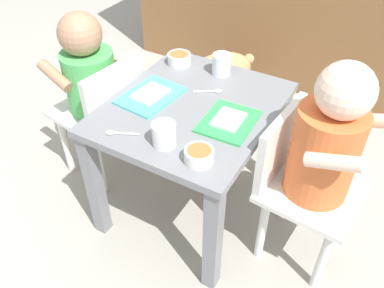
{
  "coord_description": "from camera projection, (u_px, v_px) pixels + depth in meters",
  "views": [
    {
      "loc": [
        0.51,
        -0.9,
        1.17
      ],
      "look_at": [
        0.0,
        0.0,
        0.3
      ],
      "focal_mm": 37.49,
      "sensor_mm": 36.0,
      "label": 1
    }
  ],
  "objects": [
    {
      "name": "water_cup_right",
      "position": [
        221.0,
        66.0,
        1.38
      ],
      "size": [
        0.07,
        0.07,
        0.07
      ],
      "color": "white",
      "rests_on": "dining_table"
    },
    {
      "name": "ground_plane",
      "position": [
        192.0,
        203.0,
        1.55
      ],
      "size": [
        7.0,
        7.0,
        0.0
      ],
      "primitive_type": "plane",
      "color": "#9E998E"
    },
    {
      "name": "water_cup_left",
      "position": [
        164.0,
        136.0,
        1.09
      ],
      "size": [
        0.07,
        0.07,
        0.07
      ],
      "color": "white",
      "rests_on": "dining_table"
    },
    {
      "name": "seated_child_left",
      "position": [
        91.0,
        80.0,
        1.43
      ],
      "size": [
        0.32,
        0.32,
        0.67
      ],
      "color": "silver",
      "rests_on": "ground"
    },
    {
      "name": "cereal_bowl_left_side",
      "position": [
        179.0,
        59.0,
        1.44
      ],
      "size": [
        0.08,
        0.08,
        0.04
      ],
      "color": "white",
      "rests_on": "dining_table"
    },
    {
      "name": "seated_child_right",
      "position": [
        322.0,
        149.0,
        1.1
      ],
      "size": [
        0.3,
        0.3,
        0.72
      ],
      "color": "silver",
      "rests_on": "ground"
    },
    {
      "name": "dog",
      "position": [
        214.0,
        72.0,
        1.92
      ],
      "size": [
        0.34,
        0.38,
        0.3
      ],
      "color": "tan",
      "rests_on": "ground"
    },
    {
      "name": "veggie_bowl_near",
      "position": [
        199.0,
        155.0,
        1.04
      ],
      "size": [
        0.08,
        0.08,
        0.04
      ],
      "color": "white",
      "rests_on": "dining_table"
    },
    {
      "name": "dining_table",
      "position": [
        192.0,
        126.0,
        1.31
      ],
      "size": [
        0.5,
        0.58,
        0.46
      ],
      "color": "slate",
      "rests_on": "ground"
    },
    {
      "name": "spoon_by_right_tray",
      "position": [
        119.0,
        133.0,
        1.14
      ],
      "size": [
        0.1,
        0.05,
        0.01
      ],
      "color": "silver",
      "rests_on": "dining_table"
    },
    {
      "name": "food_tray_right",
      "position": [
        229.0,
        121.0,
        1.18
      ],
      "size": [
        0.15,
        0.19,
        0.02
      ],
      "color": "green",
      "rests_on": "dining_table"
    },
    {
      "name": "food_tray_left",
      "position": [
        151.0,
        95.0,
        1.29
      ],
      "size": [
        0.17,
        0.22,
        0.02
      ],
      "color": "#4CC6BC",
      "rests_on": "dining_table"
    },
    {
      "name": "spoon_by_left_tray",
      "position": [
        211.0,
        91.0,
        1.31
      ],
      "size": [
        0.09,
        0.06,
        0.01
      ],
      "color": "silver",
      "rests_on": "dining_table"
    }
  ]
}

